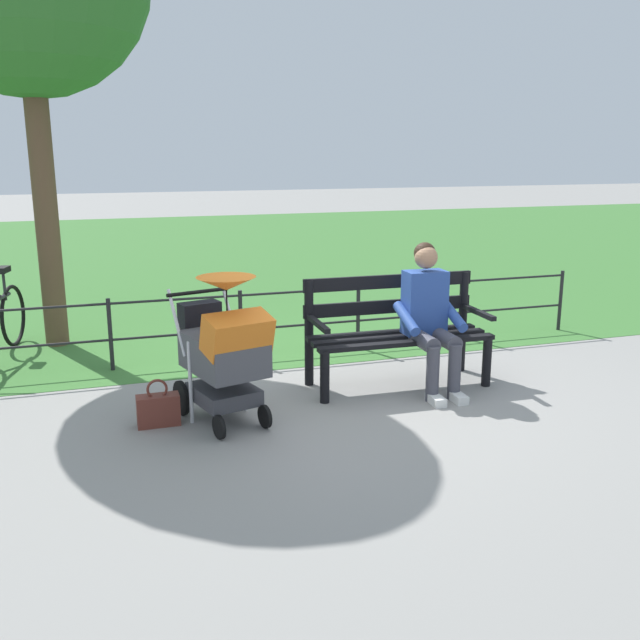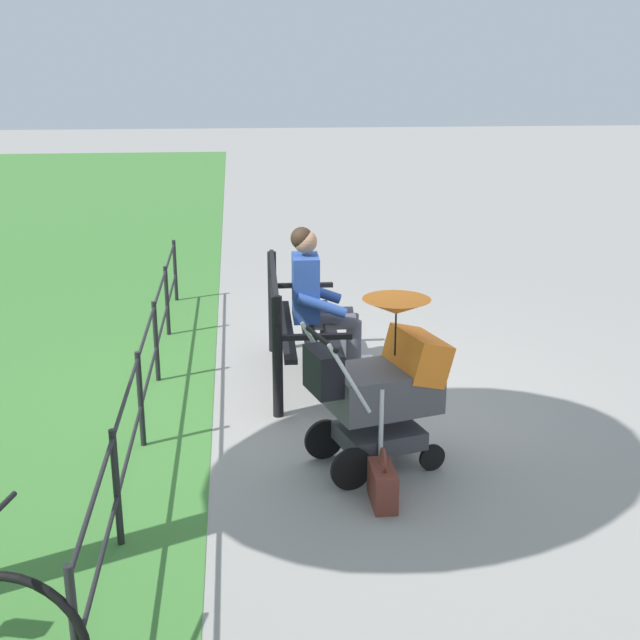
# 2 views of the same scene
# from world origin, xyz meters

# --- Properties ---
(ground_plane) EXTENTS (60.00, 60.00, 0.00)m
(ground_plane) POSITION_xyz_m (0.00, 0.00, 0.00)
(ground_plane) COLOR gray
(park_bench) EXTENTS (1.61, 0.64, 0.96)m
(park_bench) POSITION_xyz_m (-0.53, -0.12, 0.53)
(park_bench) COLOR black
(park_bench) RESTS_ON ground
(person_on_bench) EXTENTS (0.54, 0.74, 1.28)m
(person_on_bench) POSITION_xyz_m (-0.75, 0.11, 0.68)
(person_on_bench) COLOR #42424C
(person_on_bench) RESTS_ON ground
(stroller) EXTENTS (0.71, 0.98, 1.15)m
(stroller) POSITION_xyz_m (1.08, 0.35, 0.59)
(stroller) COLOR black
(stroller) RESTS_ON ground
(handbag) EXTENTS (0.32, 0.14, 0.37)m
(handbag) POSITION_xyz_m (1.59, 0.26, 0.13)
(handbag) COLOR brown
(handbag) RESTS_ON ground
(park_fence) EXTENTS (6.29, 0.04, 0.70)m
(park_fence) POSITION_xyz_m (0.00, -1.27, 0.41)
(park_fence) COLOR black
(park_fence) RESTS_ON ground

